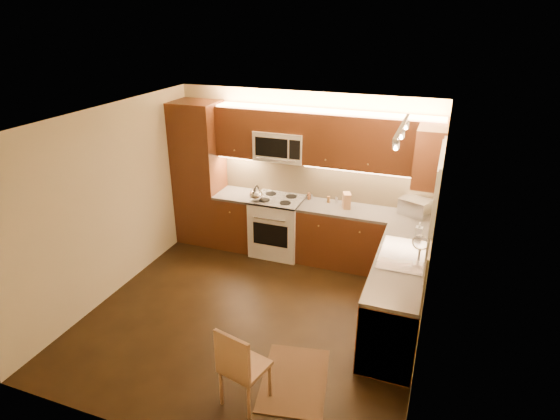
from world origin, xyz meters
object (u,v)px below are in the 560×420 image
at_px(knife_block, 347,200).
at_px(dining_chair, 245,364).
at_px(stove, 278,226).
at_px(toaster_oven, 415,207).
at_px(kettle, 256,193).
at_px(sink, 404,250).
at_px(microwave, 281,145).
at_px(soap_bottle, 419,229).

relative_size(knife_block, dining_chair, 0.25).
xyz_separation_m(stove, toaster_oven, (2.01, 0.14, 0.56)).
relative_size(kettle, dining_chair, 0.27).
bearing_deg(sink, microwave, 147.79).
bearing_deg(stove, toaster_oven, 4.11).
bearing_deg(toaster_oven, dining_chair, -89.21).
height_order(toaster_oven, soap_bottle, toaster_oven).
height_order(sink, soap_bottle, soap_bottle).
relative_size(sink, dining_chair, 0.97).
relative_size(kettle, knife_block, 1.06).
xyz_separation_m(stove, dining_chair, (0.78, -2.99, -0.01)).
bearing_deg(kettle, dining_chair, -65.81).
bearing_deg(stove, microwave, 90.00).
height_order(knife_block, soap_bottle, knife_block).
relative_size(microwave, dining_chair, 0.85).
relative_size(toaster_oven, soap_bottle, 2.01).
height_order(sink, kettle, kettle).
bearing_deg(knife_block, dining_chair, -115.78).
xyz_separation_m(soap_bottle, dining_chair, (-1.34, -2.44, -0.55)).
height_order(stove, toaster_oven, toaster_oven).
height_order(toaster_oven, dining_chair, toaster_oven).
height_order(stove, microwave, microwave).
bearing_deg(soap_bottle, sink, -97.55).
bearing_deg(stove, dining_chair, -75.37).
distance_m(stove, dining_chair, 3.09).
distance_m(sink, knife_block, 1.52).
distance_m(soap_bottle, dining_chair, 2.84).
bearing_deg(microwave, toaster_oven, 0.27).
bearing_deg(soap_bottle, dining_chair, -114.01).
height_order(stove, knife_block, knife_block).
bearing_deg(toaster_oven, knife_block, -152.56).
bearing_deg(dining_chair, microwave, 117.74).
bearing_deg(dining_chair, soap_bottle, 74.89).
relative_size(sink, knife_block, 3.79).
height_order(stove, kettle, kettle).
bearing_deg(toaster_oven, microwave, -157.57).
bearing_deg(microwave, kettle, -130.70).
xyz_separation_m(kettle, knife_block, (1.33, 0.24, -0.03)).
bearing_deg(microwave, sink, -32.21).
height_order(stove, sink, sink).
distance_m(kettle, dining_chair, 3.06).
xyz_separation_m(toaster_oven, knife_block, (-0.96, -0.09, -0.00)).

